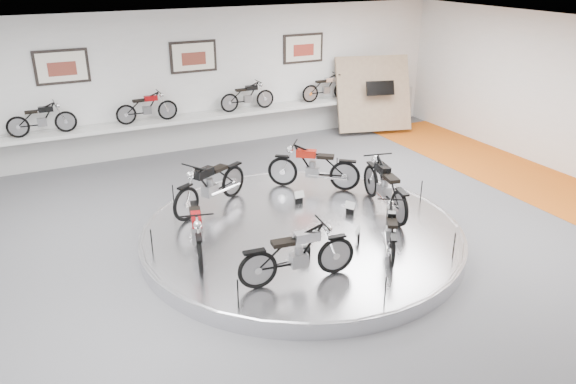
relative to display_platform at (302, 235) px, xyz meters
name	(u,v)px	position (x,y,z in m)	size (l,w,h in m)	color
floor	(309,248)	(0.00, -0.30, -0.15)	(16.00, 16.00, 0.00)	#525255
ceiling	(312,40)	(0.00, -0.30, 3.85)	(16.00, 16.00, 0.00)	white
wall_back	(195,81)	(0.00, 6.70, 1.85)	(16.00, 16.00, 0.00)	white
orange_carpet_strip	(551,189)	(6.80, -0.30, -0.14)	(2.40, 12.60, 0.01)	#C7660C
dado_band	(198,130)	(0.00, 6.68, 0.40)	(15.68, 0.04, 1.10)	#BCBCBA
display_platform	(302,235)	(0.00, 0.00, 0.00)	(6.40, 6.40, 0.30)	silver
platform_rim	(302,229)	(0.00, 0.00, 0.12)	(6.40, 6.40, 0.10)	#B2B2BA
shelf	(200,118)	(0.00, 6.40, 0.85)	(11.00, 0.55, 0.10)	silver
poster_left	(62,67)	(-3.50, 6.66, 2.55)	(1.35, 0.06, 0.88)	white
poster_center	(193,57)	(0.00, 6.66, 2.55)	(1.35, 0.06, 0.88)	white
poster_right	(303,48)	(3.50, 6.66, 2.55)	(1.35, 0.06, 0.88)	white
display_panel	(373,94)	(5.60, 5.80, 1.10)	(2.40, 0.12, 2.40)	tan
shelf_bike_a	(42,121)	(-4.20, 6.40, 1.27)	(1.22, 0.42, 0.73)	black
shelf_bike_b	(147,109)	(-1.50, 6.40, 1.27)	(1.22, 0.42, 0.73)	maroon
shelf_bike_c	(248,98)	(1.50, 6.40, 1.27)	(1.22, 0.42, 0.73)	black
shelf_bike_d	(326,89)	(4.20, 6.40, 1.27)	(1.22, 0.42, 0.73)	#BCBCC0
bike_a	(385,186)	(1.97, 0.00, 0.71)	(1.90, 0.67, 1.12)	black
bike_b	(313,166)	(1.20, 1.74, 0.69)	(1.84, 0.65, 1.08)	#AA180B
bike_c	(210,184)	(-1.30, 1.72, 0.70)	(1.88, 0.66, 1.11)	black
bike_d	(197,230)	(-2.19, -0.10, 0.65)	(1.69, 0.60, 0.99)	maroon
bike_e	(298,253)	(-0.98, -1.71, 0.66)	(1.74, 0.62, 1.03)	#BCBCC0
bike_f	(391,228)	(1.04, -1.51, 0.59)	(1.48, 0.52, 0.87)	black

